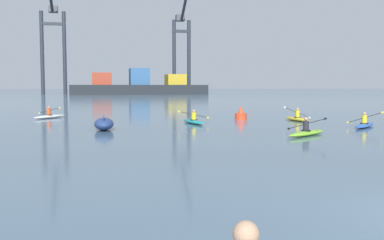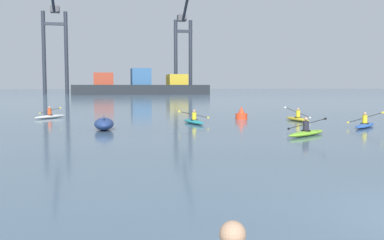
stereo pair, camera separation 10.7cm
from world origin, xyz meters
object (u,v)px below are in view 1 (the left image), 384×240
at_px(kayak_blue, 365,125).
at_px(kayak_yellow, 297,118).
at_px(kayak_lime, 307,132).
at_px(kayak_teal, 193,121).
at_px(gantry_crane_west, 53,38).
at_px(container_barge, 139,86).
at_px(capsized_dinghy, 104,124).
at_px(channel_buoy, 241,115).
at_px(kayak_white, 50,116).
at_px(gantry_crane_west_mid, 182,42).

height_order(kayak_blue, kayak_yellow, kayak_yellow).
distance_m(kayak_lime, kayak_yellow, 9.75).
bearing_deg(kayak_teal, kayak_blue, -27.24).
distance_m(gantry_crane_west, kayak_lime, 128.87).
relative_size(container_barge, kayak_yellow, 11.92).
bearing_deg(capsized_dinghy, kayak_blue, -6.84).
xyz_separation_m(container_barge, kayak_lime, (-2.02, -113.93, -2.28)).
distance_m(capsized_dinghy, channel_buoy, 12.01).
height_order(capsized_dinghy, kayak_lime, kayak_lime).
bearing_deg(kayak_blue, kayak_lime, -148.91).
distance_m(gantry_crane_west, kayak_teal, 120.14).
xyz_separation_m(kayak_white, kayak_teal, (9.97, -7.27, 0.00)).
height_order(kayak_lime, kayak_yellow, kayak_yellow).
bearing_deg(channel_buoy, capsized_dinghy, -149.15).
bearing_deg(capsized_dinghy, gantry_crane_west_mid, 77.02).
height_order(gantry_crane_west, gantry_crane_west_mid, gantry_crane_west).
bearing_deg(channel_buoy, kayak_white, 163.78).
xyz_separation_m(kayak_lime, kayak_white, (-14.05, 15.49, 0.00)).
bearing_deg(kayak_teal, channel_buoy, 35.28).
distance_m(gantry_crane_west_mid, kayak_white, 113.27).
height_order(kayak_white, kayak_teal, same).
height_order(container_barge, capsized_dinghy, container_barge).
bearing_deg(kayak_white, kayak_lime, -47.79).
distance_m(kayak_white, kayak_yellow, 18.97).
height_order(gantry_crane_west, channel_buoy, gantry_crane_west).
xyz_separation_m(gantry_crane_west, channel_buoy, (24.17, -114.08, -17.49)).
relative_size(channel_buoy, kayak_blue, 0.34).
bearing_deg(channel_buoy, container_barge, 89.03).
bearing_deg(kayak_lime, kayak_teal, 116.42).
relative_size(gantry_crane_west_mid, kayak_teal, 10.44).
height_order(channel_buoy, kayak_lime, same).
bearing_deg(container_barge, kayak_lime, -91.01).
bearing_deg(kayak_teal, gantry_crane_west, 99.59).
distance_m(gantry_crane_west, capsized_dinghy, 122.29).
bearing_deg(kayak_blue, gantry_crane_west_mid, 84.44).
distance_m(kayak_blue, kayak_white, 23.03).
relative_size(container_barge, kayak_white, 13.10).
xyz_separation_m(gantry_crane_west, kayak_teal, (19.80, -117.17, -17.67)).
distance_m(gantry_crane_west_mid, channel_buoy, 114.24).
bearing_deg(kayak_blue, kayak_teal, 152.76).
bearing_deg(channel_buoy, kayak_yellow, -33.80).
distance_m(container_barge, gantry_crane_west, 32.24).
bearing_deg(kayak_teal, gantry_crane_west_mid, 79.53).
bearing_deg(kayak_blue, gantry_crane_west, 103.52).
xyz_separation_m(container_barge, gantry_crane_west_mid, (15.13, 9.13, 14.68)).
relative_size(gantry_crane_west, kayak_white, 11.72).
xyz_separation_m(container_barge, kayak_yellow, (1.76, -104.94, -2.28)).
distance_m(kayak_blue, kayak_teal, 10.76).
xyz_separation_m(channel_buoy, kayak_yellow, (3.48, -2.33, -0.19)).
bearing_deg(container_barge, kayak_white, -99.27).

